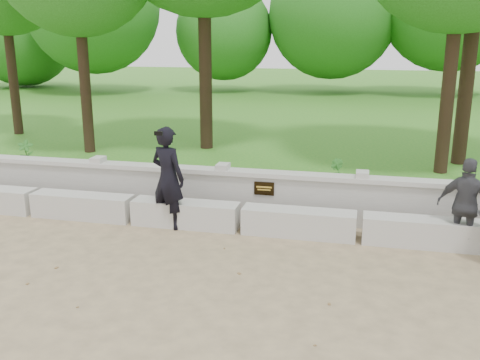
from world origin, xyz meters
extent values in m
plane|color=tan|center=(0.00, 0.00, 0.00)|extent=(80.00, 80.00, 0.00)
cube|color=#27741E|center=(0.00, 14.00, 0.12)|extent=(40.00, 22.00, 0.25)
cube|color=beige|center=(-3.00, 1.90, 0.23)|extent=(1.90, 0.45, 0.45)
cube|color=beige|center=(-1.00, 1.90, 0.23)|extent=(1.90, 0.45, 0.45)
cube|color=beige|center=(1.00, 1.90, 0.23)|extent=(1.90, 0.45, 0.45)
cube|color=beige|center=(3.00, 1.90, 0.23)|extent=(1.90, 0.45, 0.45)
cube|color=#B7B5AD|center=(0.00, 2.60, 0.41)|extent=(12.50, 0.25, 0.82)
cube|color=beige|center=(0.00, 2.60, 0.86)|extent=(12.50, 0.35, 0.08)
cube|color=black|center=(0.30, 2.46, 0.62)|extent=(0.36, 0.02, 0.24)
imported|color=black|center=(-1.26, 1.79, 0.90)|extent=(0.76, 0.63, 1.79)
cube|color=black|center=(-1.26, 1.43, 1.73)|extent=(0.14, 0.07, 0.07)
imported|color=#3E3E43|center=(3.58, 1.80, 0.74)|extent=(0.94, 0.64, 1.49)
cylinder|color=#382619|center=(-8.76, 8.23, 2.36)|extent=(0.28, 0.28, 4.22)
cylinder|color=#382619|center=(-5.18, 6.23, 2.35)|extent=(0.28, 0.28, 4.20)
cylinder|color=#382619|center=(-2.27, 7.45, 2.81)|extent=(0.35, 0.35, 5.11)
cylinder|color=#382619|center=(3.73, 5.99, 2.45)|extent=(0.30, 0.30, 4.40)
cylinder|color=#382619|center=(4.27, 7.05, 2.76)|extent=(0.34, 0.34, 5.02)
imported|color=#2F6E25|center=(-5.70, 4.19, 0.59)|extent=(0.42, 0.36, 0.68)
imported|color=#2F6E25|center=(1.48, 4.36, 0.53)|extent=(0.39, 0.39, 0.55)
camera|label=1|loc=(1.98, -6.58, 3.25)|focal=40.00mm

